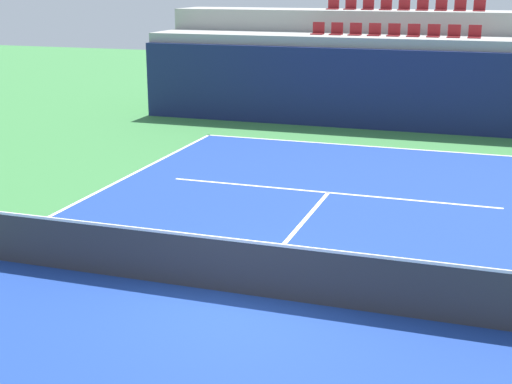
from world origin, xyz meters
TOP-DOWN VIEW (x-y plane):
  - ground_plane at (0.00, 0.00)m, footprint 80.00×80.00m
  - court_surface at (0.00, 0.00)m, footprint 11.00×24.00m
  - baseline_far at (0.00, 11.95)m, footprint 11.00×0.10m
  - service_line_far at (0.00, 6.40)m, footprint 8.26×0.10m
  - centre_service_line at (0.00, 3.20)m, footprint 0.10×6.40m
  - back_wall at (0.00, 14.84)m, footprint 18.18×0.30m
  - stands_tier_lower at (0.00, 16.19)m, footprint 18.18×2.40m
  - stands_tier_upper at (0.00, 18.59)m, footprint 18.18×2.40m
  - seating_row_lower at (0.00, 16.29)m, footprint 6.02×0.44m
  - seating_row_upper at (0.00, 18.69)m, footprint 6.02×0.44m
  - tennis_net at (0.00, 0.00)m, footprint 11.08×0.08m

SIDE VIEW (x-z plane):
  - ground_plane at x=0.00m, z-range 0.00..0.00m
  - court_surface at x=0.00m, z-range 0.00..0.01m
  - baseline_far at x=0.00m, z-range 0.01..0.01m
  - service_line_far at x=0.00m, z-range 0.01..0.01m
  - centre_service_line at x=0.00m, z-range 0.01..0.01m
  - tennis_net at x=0.00m, z-range -0.03..1.04m
  - back_wall at x=0.00m, z-range 0.00..2.79m
  - stands_tier_lower at x=0.00m, z-range 0.00..3.14m
  - stands_tier_upper at x=0.00m, z-range 0.00..3.96m
  - seating_row_lower at x=0.00m, z-range 3.05..3.49m
  - seating_row_upper at x=0.00m, z-range 3.86..4.30m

